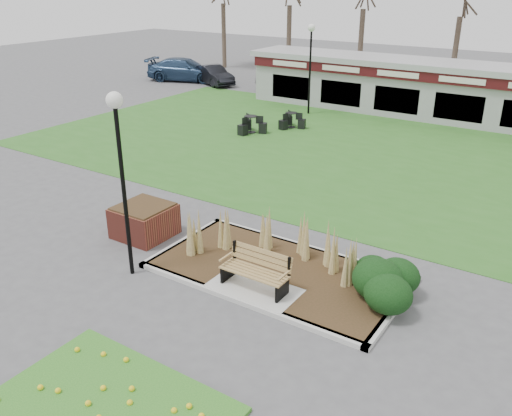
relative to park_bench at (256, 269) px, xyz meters
The scene contains 14 objects.
ground 0.64m from the park_bench, 90.00° to the right, with size 100.00×100.00×0.00m, color #515154.
lawn 11.77m from the park_bench, 90.00° to the left, with size 34.00×16.00×0.02m, color #2E6821.
flower_bed 4.88m from the park_bench, 90.00° to the right, with size 4.20×3.00×0.16m.
planting_bed 1.70m from the park_bench, 40.83° to the left, with size 6.75×3.40×1.27m.
park_bench is the anchor object (origin of this frame).
brick_planter 4.47m from the park_bench, behind, with size 1.50×1.50×0.95m.
food_pavilion 19.73m from the park_bench, 90.00° to the left, with size 24.60×3.40×2.90m.
lamp_post_mid_left 4.34m from the park_bench, 161.49° to the right, with size 0.39×0.39×4.66m.
lamp_post_far_left 18.60m from the park_bench, 114.30° to the left, with size 0.39×0.39×4.71m.
bistro_set_a 15.27m from the park_bench, 116.74° to the left, with size 1.37×1.37×0.75m.
bistro_set_b 14.24m from the park_bench, 124.34° to the left, with size 1.51×1.40×0.81m.
car_silver 23.65m from the park_bench, 118.65° to the left, with size 1.92×4.78×1.63m, color #A9A8AD.
car_black 26.95m from the park_bench, 129.64° to the left, with size 1.37×3.93×1.30m, color black.
car_blue 28.62m from the park_bench, 133.52° to the left, with size 2.21×5.44×1.58m, color navy.
Camera 1 is at (6.18, -9.18, 7.07)m, focal length 38.00 mm.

